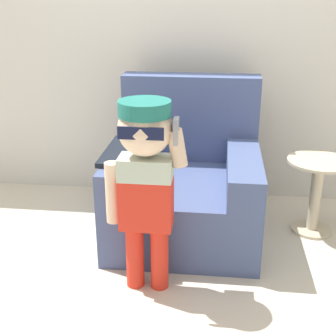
# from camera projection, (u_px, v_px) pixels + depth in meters

# --- Properties ---
(ground_plane) EXTENTS (10.00, 10.00, 0.00)m
(ground_plane) POSITION_uv_depth(u_px,v_px,m) (171.00, 235.00, 3.15)
(ground_plane) COLOR beige
(wall_back) EXTENTS (10.00, 0.05, 2.60)m
(wall_back) POSITION_uv_depth(u_px,v_px,m) (183.00, 26.00, 3.40)
(wall_back) COLOR silver
(wall_back) RESTS_ON ground_plane
(armchair) EXTENTS (0.97, 1.00, 1.00)m
(armchair) POSITION_uv_depth(u_px,v_px,m) (186.00, 183.00, 3.13)
(armchair) COLOR #475684
(armchair) RESTS_ON ground_plane
(person_child) EXTENTS (0.43, 0.32, 1.05)m
(person_child) POSITION_uv_depth(u_px,v_px,m) (145.00, 169.00, 2.37)
(person_child) COLOR red
(person_child) RESTS_ON ground_plane
(side_table) EXTENTS (0.41, 0.41, 0.52)m
(side_table) POSITION_uv_depth(u_px,v_px,m) (316.00, 189.00, 3.11)
(side_table) COLOR beige
(side_table) RESTS_ON ground_plane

